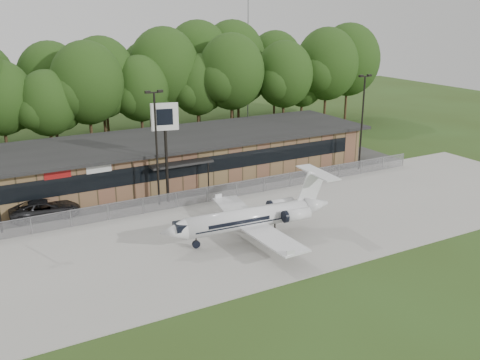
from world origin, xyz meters
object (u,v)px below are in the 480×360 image
business_jet (253,218)px  pole_sign (165,127)px  terminal (178,155)px  suv (45,209)px

business_jet → pole_sign: size_ratio=1.55×
terminal → pole_sign: 9.48m
terminal → business_jet: (-1.31, -17.76, -0.49)m
business_jet → pole_sign: 12.14m
pole_sign → terminal: bearing=74.2°
terminal → pole_sign: size_ratio=4.53×
terminal → pole_sign: pole_sign is taller
business_jet → suv: size_ratio=2.48×
suv → pole_sign: pole_sign is taller
suv → terminal: bearing=-64.0°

